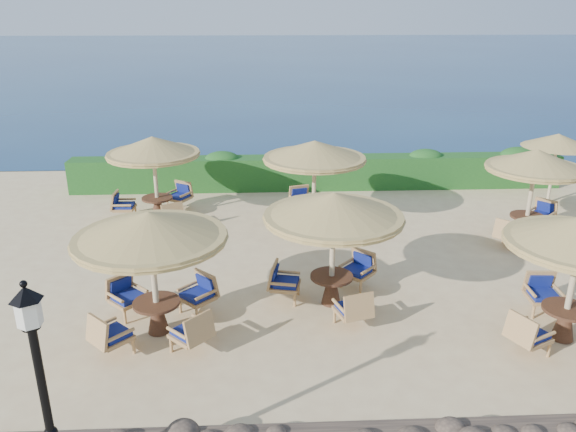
{
  "coord_description": "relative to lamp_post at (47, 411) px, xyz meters",
  "views": [
    {
      "loc": [
        -2.02,
        -12.71,
        6.32
      ],
      "look_at": [
        -1.4,
        0.77,
        1.3
      ],
      "focal_mm": 35.0,
      "sensor_mm": 36.0,
      "label": 1
    }
  ],
  "objects": [
    {
      "name": "extra_parasol",
      "position": [
        12.6,
        12.0,
        0.62
      ],
      "size": [
        2.3,
        2.3,
        2.41
      ],
      "color": "beige",
      "rests_on": "ground"
    },
    {
      "name": "sea",
      "position": [
        4.8,
        76.8,
        -1.55
      ],
      "size": [
        160.0,
        160.0,
        0.0
      ],
      "primitive_type": "plane",
      "color": "#0C264D",
      "rests_on": "ground"
    },
    {
      "name": "ground",
      "position": [
        4.8,
        6.8,
        -1.55
      ],
      "size": [
        120.0,
        120.0,
        0.0
      ],
      "primitive_type": "plane",
      "color": "beige",
      "rests_on": "ground"
    },
    {
      "name": "cafe_set_5",
      "position": [
        10.38,
        8.9,
        0.44
      ],
      "size": [
        2.72,
        2.72,
        2.65
      ],
      "color": "beige",
      "rests_on": "ground"
    },
    {
      "name": "cafe_set_3",
      "position": [
        -0.57,
        11.05,
        0.38
      ],
      "size": [
        2.87,
        2.87,
        2.65
      ],
      "color": "beige",
      "rests_on": "ground"
    },
    {
      "name": "hedge",
      "position": [
        4.8,
        14.0,
        -0.95
      ],
      "size": [
        18.0,
        0.9,
        1.2
      ],
      "primitive_type": "cube",
      "color": "#174818",
      "rests_on": "ground"
    },
    {
      "name": "cafe_set_0",
      "position": [
        0.56,
        4.29,
        0.33
      ],
      "size": [
        3.05,
        3.05,
        2.65
      ],
      "color": "beige",
      "rests_on": "ground"
    },
    {
      "name": "lamp_post",
      "position": [
        0.0,
        0.0,
        0.0
      ],
      "size": [
        0.44,
        0.44,
        3.31
      ],
      "color": "black",
      "rests_on": "ground"
    },
    {
      "name": "cafe_set_4",
      "position": [
        4.32,
        10.26,
        0.51
      ],
      "size": [
        3.1,
        3.1,
        2.65
      ],
      "color": "beige",
      "rests_on": "ground"
    },
    {
      "name": "cafe_set_1",
      "position": [
        4.28,
        5.31,
        0.42
      ],
      "size": [
        3.07,
        3.07,
        2.65
      ],
      "color": "beige",
      "rests_on": "ground"
    }
  ]
}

